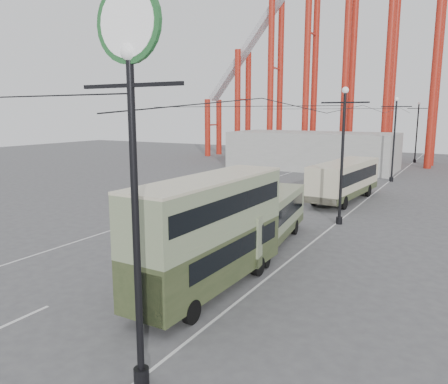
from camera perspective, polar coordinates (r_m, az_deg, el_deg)
The scene contains 12 objects.
ground at distance 19.17m, azimuth -17.94°, elevation -13.65°, with size 160.00×160.00×0.00m, color #4B4C4E.
road_markings at distance 35.17m, azimuth 5.30°, elevation -2.25°, with size 12.52×120.00×0.01m.
lamp_post_near at distance 11.50m, azimuth -12.02°, elevation 11.29°, with size 3.20×0.44×10.80m.
lamp_post_mid at distance 30.73m, azimuth 15.18°, elevation 4.44°, with size 3.20×0.44×9.32m.
lamp_post_far at distance 52.26m, azimuth 21.32°, elevation 6.37°, with size 3.20×0.44×9.32m.
lamp_post_distant at distance 74.08m, azimuth 23.88°, elevation 7.14°, with size 3.20×0.44×9.32m.
roller_coaster at distance 71.94m, azimuth 17.64°, elevation 22.12°, with size 52.95×5.00×55.48m.
fairground_shed at distance 61.90m, azimuth 11.47°, elevation 5.34°, with size 22.00×10.00×5.00m, color #9B9B96.
double_decker_bus at distance 18.63m, azimuth -1.83°, elevation -4.75°, with size 2.49×9.29×4.97m.
single_decker_green at distance 25.22m, azimuth 5.41°, elevation -3.45°, with size 3.79×10.56×2.92m.
single_decker_cream at distance 39.60m, azimuth 15.45°, elevation 1.66°, with size 3.66×11.21×3.43m.
pedestrian at distance 22.25m, azimuth -8.14°, elevation -7.35°, with size 0.67×0.44×1.83m, color black.
Camera 1 is at (13.20, -11.63, 7.62)m, focal length 35.00 mm.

